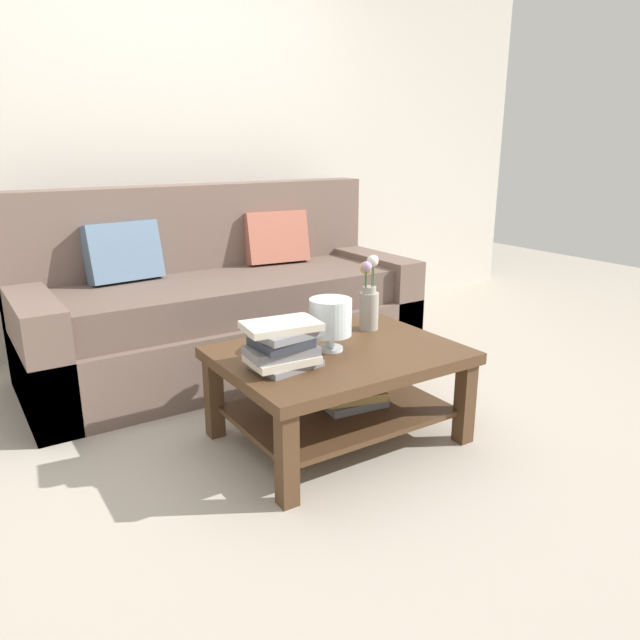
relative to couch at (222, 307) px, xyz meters
The scene contains 7 objects.
ground_plane 0.93m from the couch, 92.55° to the right, with size 10.00×10.00×0.00m, color #ADA393.
back_wall 1.26m from the couch, 92.77° to the left, with size 6.40×0.12×2.70m, color beige.
couch is the anchor object (origin of this frame).
coffee_table 1.15m from the couch, 87.70° to the right, with size 1.03×0.77×0.43m.
book_stack_main 1.25m from the couch, 102.58° to the right, with size 0.32×0.23×0.19m.
glass_hurricane_vase 1.15m from the couch, 89.45° to the right, with size 0.19×0.19×0.23m.
flower_pitcher 1.06m from the couch, 70.98° to the right, with size 0.11×0.11×0.37m.
Camera 1 is at (-1.35, -2.34, 1.31)m, focal length 33.83 mm.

